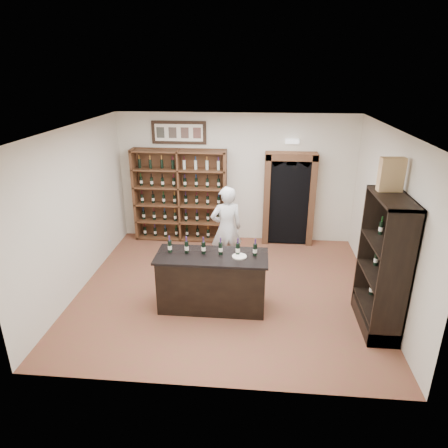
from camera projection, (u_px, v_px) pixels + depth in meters
The scene contains 20 objects.
floor at pixel (227, 289), 7.58m from camera, with size 5.50×5.50×0.00m, color brown.
ceiling at pixel (227, 129), 6.48m from camera, with size 5.50×5.50×0.00m, color white.
wall_back at pixel (236, 178), 9.35m from camera, with size 5.50×0.04×3.00m, color beige.
wall_left at pixel (76, 211), 7.26m from camera, with size 0.04×5.00×3.00m, color beige.
wall_right at pixel (387, 220), 6.80m from camera, with size 0.04×5.00×3.00m, color beige.
wine_shelf at pixel (180, 195), 9.45m from camera, with size 2.20×0.38×2.20m.
framed_picture at pixel (179, 133), 9.04m from camera, with size 1.25×0.04×0.52m, color black.
arched_doorway at pixel (289, 197), 9.21m from camera, with size 1.17×0.35×2.17m.
emergency_light at pixel (292, 141), 8.84m from camera, with size 0.30×0.10×0.10m, color white.
tasting_counter at pixel (212, 282), 6.86m from camera, with size 1.88×0.78×1.00m.
counter_bottle_0 at pixel (170, 246), 6.74m from camera, with size 0.07×0.07×0.30m.
counter_bottle_1 at pixel (187, 247), 6.72m from camera, with size 0.07×0.07×0.30m.
counter_bottle_2 at pixel (204, 248), 6.70m from camera, with size 0.07×0.07×0.30m.
counter_bottle_3 at pixel (221, 248), 6.67m from camera, with size 0.07×0.07×0.30m.
counter_bottle_4 at pixel (238, 249), 6.65m from camera, with size 0.07×0.07×0.30m.
counter_bottle_5 at pixel (255, 250), 6.62m from camera, with size 0.07×0.07×0.30m.
side_cabinet at pixel (382, 285), 6.26m from camera, with size 0.48×1.20×2.20m.
shopkeeper at pixel (226, 229), 8.05m from camera, with size 0.65×0.43×1.78m, color silver.
plate at pixel (239, 256), 6.61m from camera, with size 0.24×0.24×0.02m, color white.
wine_crate at pixel (391, 175), 5.89m from camera, with size 0.36×0.15×0.51m, color tan.
Camera 1 is at (0.55, -6.57, 3.93)m, focal length 32.00 mm.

